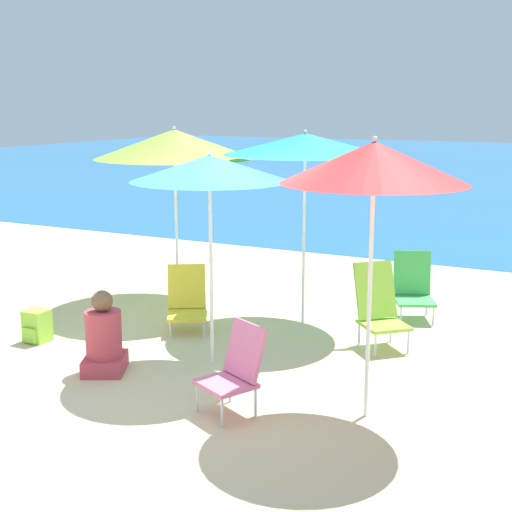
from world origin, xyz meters
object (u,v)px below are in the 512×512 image
Objects in this scene: beach_chair_yellow at (187,300)px; person_seated_near at (104,340)px; beach_umbrella_lime at (174,144)px; beach_umbrella_red at (374,163)px; beach_chair_green at (413,286)px; beach_chair_lime at (379,306)px; beach_umbrella_teal at (305,144)px; beach_chair_pink at (236,367)px; backpack_lime at (37,326)px; beach_umbrella_blue at (210,169)px.

person_seated_near is (0.01, -1.55, -0.02)m from beach_chair_yellow.
beach_umbrella_lime is 3.11× the size of beach_chair_yellow.
beach_chair_green is at bearing 97.46° from beach_umbrella_red.
beach_umbrella_red reaches higher than person_seated_near.
beach_chair_yellow is (-2.21, -0.45, -0.11)m from beach_chair_lime.
beach_chair_lime is (-0.46, 1.83, -1.71)m from beach_umbrella_red.
beach_umbrella_teal is 2.78× the size of person_seated_near.
beach_chair_pink is (-0.58, -2.23, -0.05)m from beach_chair_lime.
beach_chair_pink is 1.64m from person_seated_near.
beach_umbrella_lime is 6.45× the size of backpack_lime.
beach_chair_pink is 0.92× the size of person_seated_near.
beach_umbrella_lime is (-3.44, 2.37, -0.05)m from beach_umbrella_red.
beach_chair_pink is (-0.64, -3.48, 0.01)m from beach_chair_green.
backpack_lime is at bearing -165.60° from beach_chair_green.
beach_chair_lime is 2.25m from beach_chair_yellow.
person_seated_near is (-2.20, -2.00, -0.12)m from beach_chair_lime.
beach_umbrella_lime reaches higher than beach_umbrella_blue.
beach_umbrella_lime is at bearing 77.42° from backpack_lime.
beach_umbrella_blue is 3.35m from beach_chair_green.
beach_chair_yellow is (-0.86, 0.89, -1.66)m from beach_umbrella_blue.
beach_umbrella_lime is (-1.91, 0.15, -0.05)m from beach_umbrella_teal.
beach_chair_green is 0.98× the size of person_seated_near.
beach_umbrella_blue is 2.07m from beach_chair_yellow.
beach_chair_green is (-0.40, 3.07, -1.77)m from beach_umbrella_red.
beach_chair_green is at bearing 12.92° from beach_umbrella_lime.
beach_chair_yellow is at bearing 63.38° from person_seated_near.
beach_umbrella_teal is 1.92m from beach_umbrella_lime.
beach_chair_green is 1.06× the size of beach_chair_pink.
backpack_lime is (-0.48, -2.16, -1.93)m from beach_umbrella_lime.
beach_chair_lime reaches higher than person_seated_near.
beach_umbrella_blue reaches higher than beach_chair_pink.
beach_chair_pink is at bearing -79.38° from beach_umbrella_teal.
person_seated_near is 2.31× the size of backpack_lime.
beach_umbrella_teal is 2.30m from beach_chair_yellow.
beach_umbrella_blue is 2.82× the size of beach_chair_pink.
beach_chair_yellow is at bearing -167.83° from beach_chair_green.
beach_umbrella_red is 2.90× the size of beach_chair_green.
beach_chair_lime is 1.24m from beach_chair_green.
beach_chair_green is 2.83m from beach_chair_yellow.
beach_chair_yellow is at bearing 134.17° from beach_umbrella_blue.
beach_umbrella_teal is at bearing 126.63° from beach_chair_pink.
beach_chair_pink is (0.76, -0.90, -1.60)m from beach_umbrella_blue.
beach_umbrella_lime is at bearing 145.47° from beach_umbrella_red.
beach_umbrella_lime reaches higher than beach_chair_green.
beach_chair_yellow is (-2.67, 1.37, -1.82)m from beach_umbrella_red.
beach_chair_pink is at bearing -148.35° from beach_chair_lime.
backpack_lime is (-2.39, -2.01, -1.99)m from beach_umbrella_teal.
beach_umbrella_red is at bearing -59.19° from beach_chair_yellow.
beach_umbrella_red is at bearing -3.10° from backpack_lime.
person_seated_near is at bearing -17.16° from backpack_lime.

